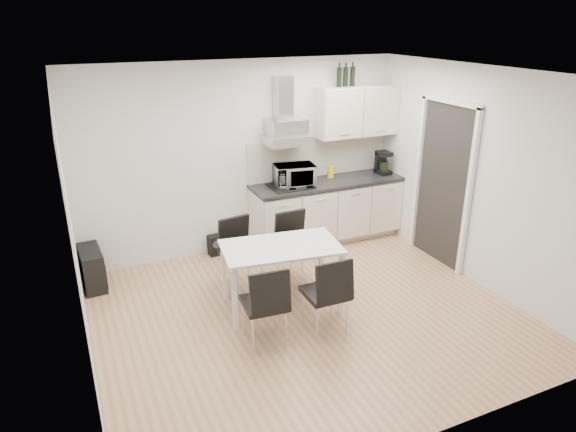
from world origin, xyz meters
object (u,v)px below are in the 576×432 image
object	(u,v)px
chair_far_right	(297,249)
chair_near_left	(264,304)
chair_near_right	(325,294)
dining_table	(281,253)
guitar_amp	(92,268)
floor_speaker	(215,245)
kitchenette	(329,186)
chair_far_left	(242,256)

from	to	relation	value
chair_far_right	chair_near_left	xyz separation A→B (m)	(-0.84, -1.03, 0.00)
chair_far_right	chair_near_right	distance (m)	1.12
dining_table	guitar_amp	size ratio (longest dim) A/B	2.31
chair_near_right	guitar_amp	xyz separation A→B (m)	(-2.13, 2.01, -0.20)
chair_far_right	floor_speaker	bearing A→B (deg)	-61.19
kitchenette	chair_near_left	bearing A→B (deg)	-131.80
chair_far_left	chair_near_left	size ratio (longest dim) A/B	1.00
chair_near_right	dining_table	bearing A→B (deg)	108.57
chair_near_left	chair_far_left	bearing A→B (deg)	86.06
chair_far_right	chair_far_left	bearing A→B (deg)	-11.20
dining_table	guitar_amp	distance (m)	2.39
chair_far_left	chair_far_right	bearing A→B (deg)	162.38
dining_table	floor_speaker	world-z (taller)	dining_table
dining_table	chair_near_left	bearing A→B (deg)	-119.36
chair_near_right	floor_speaker	size ratio (longest dim) A/B	3.08
chair_far_left	chair_far_right	xyz separation A→B (m)	(0.68, -0.10, 0.00)
kitchenette	floor_speaker	bearing A→B (deg)	174.38
chair_far_right	guitar_amp	distance (m)	2.51
kitchenette	chair_far_right	distance (m)	1.44
chair_near_left	guitar_amp	distance (m)	2.45
chair_near_right	kitchenette	bearing A→B (deg)	61.52
chair_far_left	guitar_amp	xyz separation A→B (m)	(-1.65, 0.81, -0.20)
dining_table	chair_near_left	distance (m)	0.76
chair_near_left	chair_near_right	distance (m)	0.65
dining_table	guitar_amp	bearing A→B (deg)	152.26
chair_near_right	chair_far_left	bearing A→B (deg)	112.44
chair_near_right	floor_speaker	xyz separation A→B (m)	(-0.52, 2.26, -0.30)
dining_table	chair_near_left	xyz separation A→B (m)	(-0.44, -0.58, -0.22)
guitar_amp	kitchenette	bearing A→B (deg)	-1.70
chair_far_right	floor_speaker	xyz separation A→B (m)	(-0.71, 1.16, -0.30)
dining_table	chair_near_right	size ratio (longest dim) A/B	1.56
kitchenette	chair_far_left	bearing A→B (deg)	-151.46
kitchenette	dining_table	bearing A→B (deg)	-133.59
chair_far_right	kitchenette	bearing A→B (deg)	-136.98
kitchenette	floor_speaker	size ratio (longest dim) A/B	8.82
chair_far_right	chair_near_left	size ratio (longest dim) A/B	1.00
kitchenette	chair_far_right	world-z (taller)	kitchenette
kitchenette	floor_speaker	distance (m)	1.82
chair_far_left	chair_near_right	bearing A→B (deg)	102.61
dining_table	chair_near_left	world-z (taller)	chair_near_left
kitchenette	floor_speaker	xyz separation A→B (m)	(-1.68, 0.17, -0.69)
guitar_amp	chair_far_left	bearing A→B (deg)	-29.28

